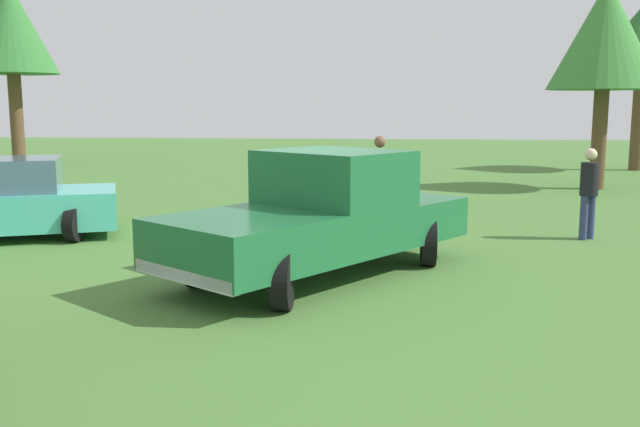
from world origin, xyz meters
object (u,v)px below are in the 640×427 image
(person_visitor, at_px, (380,174))
(tree_far_center, at_px, (605,37))
(tree_back_left, at_px, (11,30))
(pickup_truck, at_px, (326,212))
(person_bystander, at_px, (589,189))

(person_visitor, distance_m, tree_far_center, 9.69)
(tree_back_left, bearing_deg, person_visitor, 50.05)
(pickup_truck, relative_size, tree_far_center, 0.86)
(person_bystander, xyz_separation_m, person_visitor, (-1.36, -3.78, 0.09))
(pickup_truck, distance_m, tree_far_center, 13.53)
(person_bystander, relative_size, tree_back_left, 0.23)
(pickup_truck, relative_size, person_visitor, 2.82)
(person_visitor, bearing_deg, pickup_truck, 45.50)
(person_bystander, distance_m, person_visitor, 4.02)
(person_bystander, distance_m, tree_back_left, 22.89)
(person_bystander, bearing_deg, pickup_truck, -93.30)
(person_bystander, height_order, tree_far_center, tree_far_center)
(tree_back_left, bearing_deg, person_bystander, 53.59)
(pickup_truck, height_order, person_visitor, person_visitor)
(tree_far_center, bearing_deg, pickup_truck, -32.01)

